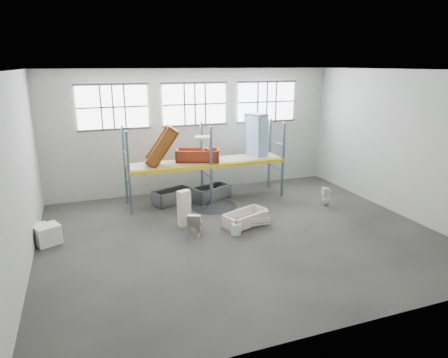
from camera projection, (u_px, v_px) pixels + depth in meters
name	position (u px, v px, depth m)	size (l,w,h in m)	color
floor	(240.00, 235.00, 12.50)	(12.00, 10.00, 0.10)	#4E4A43
ceiling	(242.00, 68.00, 11.08)	(12.00, 10.00, 0.10)	silver
wall_back	(195.00, 131.00, 16.34)	(12.00, 0.10, 5.00)	#ADACA0
wall_front	(346.00, 215.00, 7.23)	(12.00, 0.10, 5.00)	#ADACA0
wall_left	(16.00, 176.00, 9.80)	(0.10, 10.00, 5.00)	#BBBAAD
wall_right	(402.00, 143.00, 13.78)	(0.10, 10.00, 5.00)	#9E9E93
window_left	(113.00, 107.00, 14.89)	(2.60, 0.04, 1.60)	white
window_mid	(195.00, 104.00, 15.94)	(2.60, 0.04, 1.60)	white
window_right	(267.00, 102.00, 16.99)	(2.60, 0.04, 1.60)	white
rack_upright_la	(129.00, 174.00, 13.70)	(0.08, 0.08, 3.00)	slate
rack_upright_lb	(125.00, 166.00, 14.78)	(0.08, 0.08, 3.00)	slate
rack_upright_ma	(211.00, 167.00, 14.68)	(0.08, 0.08, 3.00)	slate
rack_upright_mb	(202.00, 159.00, 15.77)	(0.08, 0.08, 3.00)	slate
rack_upright_ra	(283.00, 160.00, 15.67)	(0.08, 0.08, 3.00)	slate
rack_upright_rb	(269.00, 154.00, 16.75)	(0.08, 0.08, 3.00)	slate
rack_beam_front	(211.00, 167.00, 14.68)	(6.00, 0.10, 0.14)	yellow
rack_beam_back	(202.00, 159.00, 15.77)	(6.00, 0.10, 0.14)	yellow
shelf_deck	(206.00, 161.00, 15.20)	(5.90, 1.10, 0.03)	gray
wet_patch	(213.00, 206.00, 14.92)	(1.80, 1.80, 0.00)	black
bathtub_beige	(245.00, 219.00, 13.11)	(1.58, 0.74, 0.46)	beige
cistern_spare	(263.00, 216.00, 13.17)	(0.38, 0.18, 0.36)	beige
sink_in_tub	(247.00, 222.00, 13.01)	(0.47, 0.47, 0.16)	beige
toilet_beige	(195.00, 223.00, 12.35)	(0.43, 0.76, 0.77)	beige
cistern_tall	(184.00, 208.00, 12.96)	(0.39, 0.26, 1.22)	#EFE1C5
toilet_white	(326.00, 196.00, 14.95)	(0.32, 0.33, 0.72)	white
steel_tub_left	(172.00, 196.00, 15.20)	(1.48, 0.69, 0.54)	#9B9EA3
steel_tub_right	(211.00, 193.00, 15.63)	(1.48, 0.69, 0.54)	#A0A2A6
rust_tub_flat	(198.00, 155.00, 15.06)	(1.63, 0.76, 0.46)	#9C1D0C
rust_tub_tilted	(161.00, 146.00, 14.32)	(1.56, 0.73, 0.44)	#90430A
sink_on_shelf	(204.00, 149.00, 14.80)	(0.61, 0.47, 0.54)	white
blue_tub_upright	(256.00, 136.00, 15.79)	(1.78, 0.84, 0.50)	#84A8CE
bucket	(236.00, 229.00, 12.42)	(0.32, 0.32, 0.37)	silver
carton_near	(48.00, 235.00, 11.75)	(0.68, 0.58, 0.58)	white
carton_far	(35.00, 233.00, 11.92)	(0.61, 0.61, 0.51)	silver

